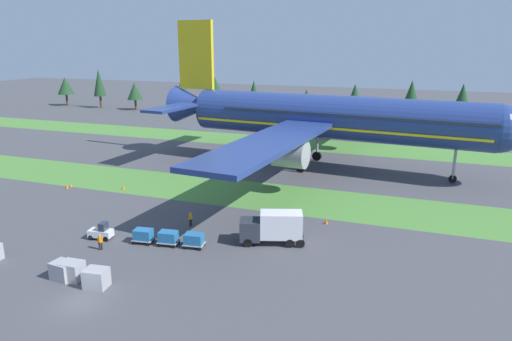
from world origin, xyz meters
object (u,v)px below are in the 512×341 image
object	(u,v)px
ground_crew_marshaller	(100,241)
taxiway_marker_1	(123,187)
taxiway_marker_0	(326,221)
taxiway_marker_2	(71,185)
ground_crew_loader	(190,218)
uld_container_2	(63,270)
cargo_dolly_third	(194,239)
catering_truck	(273,227)
uld_container_3	(96,278)
baggage_tug	(101,232)
airliner	(325,117)
cargo_dolly_lead	(143,235)
cargo_dolly_second	(168,237)
taxiway_marker_3	(67,186)
uld_container_1	(72,271)

from	to	relation	value
ground_crew_marshaller	taxiway_marker_1	distance (m)	21.12
taxiway_marker_0	taxiway_marker_2	bearing A→B (deg)	177.90
ground_crew_loader	uld_container_2	distance (m)	16.29
uld_container_2	taxiway_marker_0	distance (m)	29.54
ground_crew_loader	taxiway_marker_0	world-z (taller)	ground_crew_loader
cargo_dolly_third	catering_truck	world-z (taller)	catering_truck
catering_truck	uld_container_3	bearing A→B (deg)	121.80
taxiway_marker_0	baggage_tug	bearing A→B (deg)	-150.28
airliner	taxiway_marker_1	xyz separation A→B (m)	(-25.48, -22.22, -8.65)
cargo_dolly_lead	taxiway_marker_0	xyz separation A→B (m)	(17.65, 12.21, -0.57)
baggage_tug	taxiway_marker_2	distance (m)	22.04
cargo_dolly_second	taxiway_marker_3	world-z (taller)	cargo_dolly_second
airliner	ground_crew_loader	distance (m)	33.84
uld_container_3	baggage_tug	bearing A→B (deg)	125.64
ground_crew_marshaller	uld_container_3	distance (m)	8.03
baggage_tug	taxiway_marker_2	world-z (taller)	baggage_tug
uld_container_1	taxiway_marker_0	xyz separation A→B (m)	(19.28, 21.42, -0.52)
ground_crew_loader	uld_container_3	xyz separation A→B (m)	(-1.16, -15.69, -0.06)
baggage_tug	cargo_dolly_lead	xyz separation A→B (m)	(4.98, 0.70, 0.10)
catering_truck	taxiway_marker_1	size ratio (longest dim) A/B	10.77
cargo_dolly_lead	taxiway_marker_3	world-z (taller)	cargo_dolly_lead
catering_truck	uld_container_1	bearing A→B (deg)	114.51
baggage_tug	taxiway_marker_0	bearing A→B (deg)	-68.34
cargo_dolly_second	taxiway_marker_0	distance (m)	18.93
cargo_dolly_third	ground_crew_marshaller	xyz separation A→B (m)	(-9.01, -3.89, 0.03)
cargo_dolly_lead	taxiway_marker_1	size ratio (longest dim) A/B	3.51
baggage_tug	taxiway_marker_3	world-z (taller)	baggage_tug
airliner	ground_crew_marshaller	size ratio (longest dim) A/B	42.85
taxiway_marker_0	cargo_dolly_third	bearing A→B (deg)	-136.25
airliner	ground_crew_marshaller	world-z (taller)	airliner
cargo_dolly_lead	taxiway_marker_0	distance (m)	21.48
cargo_dolly_second	uld_container_1	size ratio (longest dim) A/B	1.19
taxiway_marker_0	taxiway_marker_1	size ratio (longest dim) A/B	1.02
cargo_dolly_third	ground_crew_loader	size ratio (longest dim) A/B	1.37
ground_crew_marshaller	cargo_dolly_third	bearing A→B (deg)	177.95
baggage_tug	ground_crew_marshaller	size ratio (longest dim) A/B	1.58
cargo_dolly_third	uld_container_3	world-z (taller)	uld_container_3
baggage_tug	taxiway_marker_3	xyz separation A→B (m)	(-16.82, 13.64, -0.54)
baggage_tug	uld_container_2	bearing A→B (deg)	-171.99
uld_container_2	taxiway_marker_2	xyz separation A→B (m)	(-19.22, 23.06, -0.56)
cargo_dolly_lead	taxiway_marker_0	size ratio (longest dim) A/B	3.43
taxiway_marker_0	airliner	bearing A→B (deg)	102.67
baggage_tug	ground_crew_marshaller	xyz separation A→B (m)	(1.71, -2.37, 0.13)
cargo_dolly_lead	cargo_dolly_third	distance (m)	5.80
baggage_tug	catering_truck	distance (m)	19.08
uld_container_2	taxiway_marker_2	bearing A→B (deg)	129.81
catering_truck	taxiway_marker_2	bearing A→B (deg)	57.21
catering_truck	uld_container_2	distance (m)	21.15
cargo_dolly_lead	ground_crew_loader	xyz separation A→B (m)	(2.57, 6.09, 0.03)
airliner	taxiway_marker_0	world-z (taller)	airliner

